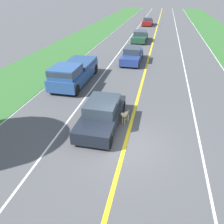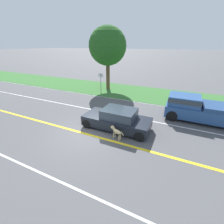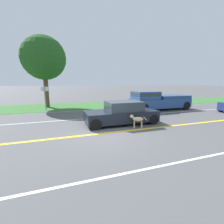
% 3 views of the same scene
% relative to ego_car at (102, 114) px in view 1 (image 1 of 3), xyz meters
% --- Properties ---
extents(ground_plane, '(400.00, 400.00, 0.00)m').
position_rel_ego_car_xyz_m(ground_plane, '(-1.53, 1.54, -0.64)').
color(ground_plane, '#4C4C4F').
extents(centre_divider_line, '(0.18, 160.00, 0.01)m').
position_rel_ego_car_xyz_m(centre_divider_line, '(-1.53, 1.54, -0.64)').
color(centre_divider_line, yellow).
rests_on(centre_divider_line, ground).
extents(lane_dash_same_dir, '(0.10, 160.00, 0.01)m').
position_rel_ego_car_xyz_m(lane_dash_same_dir, '(1.97, 1.54, -0.64)').
color(lane_dash_same_dir, white).
rests_on(lane_dash_same_dir, ground).
extents(lane_dash_oncoming, '(0.10, 160.00, 0.01)m').
position_rel_ego_car_xyz_m(lane_dash_oncoming, '(-5.03, 1.54, -0.64)').
color(lane_dash_oncoming, white).
rests_on(lane_dash_oncoming, ground).
extents(ego_car, '(1.89, 4.43, 1.39)m').
position_rel_ego_car_xyz_m(ego_car, '(0.00, 0.00, 0.00)').
color(ego_car, black).
rests_on(ego_car, ground).
extents(dog, '(0.42, 1.03, 0.78)m').
position_rel_ego_car_xyz_m(dog, '(-1.17, -0.43, -0.15)').
color(dog, '#D1B784').
rests_on(dog, ground).
extents(pickup_truck, '(2.14, 5.69, 1.76)m').
position_rel_ego_car_xyz_m(pickup_truck, '(3.65, -5.25, 0.26)').
color(pickup_truck, '#284C84').
rests_on(pickup_truck, ground).
extents(car_trailing_near, '(1.83, 4.56, 1.43)m').
position_rel_ego_car_xyz_m(car_trailing_near, '(0.03, -11.84, 0.02)').
color(car_trailing_near, navy).
rests_on(car_trailing_near, ground).
extents(car_trailing_mid, '(1.90, 4.75, 1.37)m').
position_rel_ego_car_xyz_m(car_trailing_mid, '(0.33, -21.62, 0.00)').
color(car_trailing_mid, '#1E472D').
rests_on(car_trailing_mid, ground).
extents(car_trailing_far, '(1.88, 4.78, 1.39)m').
position_rel_ego_car_xyz_m(car_trailing_far, '(0.46, -36.88, 0.01)').
color(car_trailing_far, maroon).
rests_on(car_trailing_far, ground).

